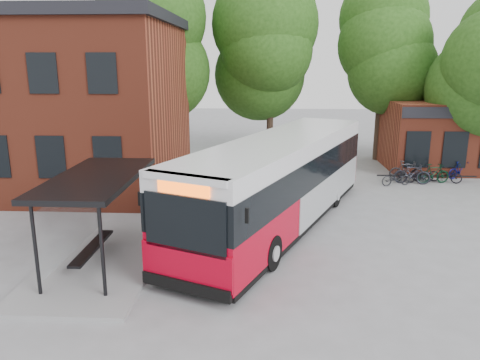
{
  "coord_description": "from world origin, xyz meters",
  "views": [
    {
      "loc": [
        0.63,
        -14.62,
        6.24
      ],
      "look_at": [
        -0.24,
        2.1,
        2.0
      ],
      "focal_mm": 35.0,
      "sensor_mm": 36.0,
      "label": 1
    }
  ],
  "objects_px": {
    "bicycle_1": "(407,171)",
    "bicycle_2": "(407,174)",
    "bicycle_5": "(433,174)",
    "bicycle_4": "(420,175)",
    "bicycle_6": "(445,174)",
    "bus_shelter": "(99,220)",
    "city_bus": "(280,183)",
    "bicycle_3": "(412,174)",
    "bicycle_7": "(460,170)",
    "bicycle_0": "(396,178)"
  },
  "relations": [
    {
      "from": "bicycle_1",
      "to": "bicycle_2",
      "type": "height_order",
      "value": "bicycle_1"
    },
    {
      "from": "bicycle_5",
      "to": "bicycle_4",
      "type": "bearing_deg",
      "value": 58.49
    },
    {
      "from": "bicycle_6",
      "to": "bus_shelter",
      "type": "bearing_deg",
      "value": 150.32
    },
    {
      "from": "bicycle_1",
      "to": "city_bus",
      "type": "bearing_deg",
      "value": 144.38
    },
    {
      "from": "bicycle_1",
      "to": "bicycle_3",
      "type": "relative_size",
      "value": 0.98
    },
    {
      "from": "bicycle_3",
      "to": "bicycle_7",
      "type": "xyz_separation_m",
      "value": [
        3.0,
        1.35,
        -0.07
      ]
    },
    {
      "from": "city_bus",
      "to": "bicycle_6",
      "type": "xyz_separation_m",
      "value": [
        8.99,
        7.2,
        -1.29
      ]
    },
    {
      "from": "bicycle_7",
      "to": "bicycle_1",
      "type": "bearing_deg",
      "value": 75.93
    },
    {
      "from": "bicycle_7",
      "to": "bicycle_5",
      "type": "bearing_deg",
      "value": 97.71
    },
    {
      "from": "bus_shelter",
      "to": "bicycle_2",
      "type": "relative_size",
      "value": 4.45
    },
    {
      "from": "bus_shelter",
      "to": "bicycle_4",
      "type": "bearing_deg",
      "value": 39.29
    },
    {
      "from": "bicycle_0",
      "to": "bicycle_2",
      "type": "bearing_deg",
      "value": -57.02
    },
    {
      "from": "bicycle_4",
      "to": "bicycle_0",
      "type": "bearing_deg",
      "value": 104.77
    },
    {
      "from": "city_bus",
      "to": "bicycle_4",
      "type": "height_order",
      "value": "city_bus"
    },
    {
      "from": "bicycle_4",
      "to": "bicycle_3",
      "type": "bearing_deg",
      "value": 112.59
    },
    {
      "from": "bicycle_4",
      "to": "bicycle_2",
      "type": "bearing_deg",
      "value": 57.35
    },
    {
      "from": "bicycle_4",
      "to": "bicycle_7",
      "type": "bearing_deg",
      "value": -81.53
    },
    {
      "from": "bicycle_0",
      "to": "bicycle_6",
      "type": "relative_size",
      "value": 0.98
    },
    {
      "from": "bicycle_7",
      "to": "bus_shelter",
      "type": "bearing_deg",
      "value": 102.13
    },
    {
      "from": "city_bus",
      "to": "bicycle_0",
      "type": "height_order",
      "value": "city_bus"
    },
    {
      "from": "city_bus",
      "to": "bicycle_1",
      "type": "distance_m",
      "value": 10.38
    },
    {
      "from": "bus_shelter",
      "to": "bicycle_7",
      "type": "xyz_separation_m",
      "value": [
        15.9,
        11.96,
        -0.97
      ]
    },
    {
      "from": "bicycle_2",
      "to": "bicycle_4",
      "type": "distance_m",
      "value": 0.64
    },
    {
      "from": "city_bus",
      "to": "bicycle_7",
      "type": "height_order",
      "value": "city_bus"
    },
    {
      "from": "bicycle_2",
      "to": "bicycle_1",
      "type": "bearing_deg",
      "value": -4.47
    },
    {
      "from": "bicycle_5",
      "to": "bicycle_7",
      "type": "bearing_deg",
      "value": -69.33
    },
    {
      "from": "bicycle_2",
      "to": "bicycle_3",
      "type": "xyz_separation_m",
      "value": [
        0.05,
        -0.61,
        0.14
      ]
    },
    {
      "from": "bus_shelter",
      "to": "bicycle_3",
      "type": "relative_size",
      "value": 3.81
    },
    {
      "from": "city_bus",
      "to": "bicycle_4",
      "type": "distance_m",
      "value": 10.57
    },
    {
      "from": "bicycle_0",
      "to": "bicycle_4",
      "type": "xyz_separation_m",
      "value": [
        1.46,
        0.77,
        -0.01
      ]
    },
    {
      "from": "bus_shelter",
      "to": "city_bus",
      "type": "relative_size",
      "value": 0.51
    },
    {
      "from": "bicycle_0",
      "to": "bicycle_7",
      "type": "distance_m",
      "value": 4.28
    },
    {
      "from": "bicycle_1",
      "to": "bicycle_5",
      "type": "height_order",
      "value": "bicycle_1"
    },
    {
      "from": "city_bus",
      "to": "bicycle_7",
      "type": "xyz_separation_m",
      "value": [
        10.12,
        8.11,
        -1.25
      ]
    },
    {
      "from": "bicycle_3",
      "to": "bicycle_4",
      "type": "bearing_deg",
      "value": -44.0
    },
    {
      "from": "bicycle_0",
      "to": "bicycle_6",
      "type": "xyz_separation_m",
      "value": [
        2.78,
        0.81,
        0.01
      ]
    },
    {
      "from": "bicycle_3",
      "to": "city_bus",
      "type": "bearing_deg",
      "value": 144.04
    },
    {
      "from": "bicycle_4",
      "to": "bicycle_7",
      "type": "distance_m",
      "value": 2.64
    },
    {
      "from": "bus_shelter",
      "to": "bicycle_6",
      "type": "xyz_separation_m",
      "value": [
        14.77,
        11.04,
        -1.01
      ]
    },
    {
      "from": "bicycle_3",
      "to": "bus_shelter",
      "type": "bearing_deg",
      "value": 139.95
    },
    {
      "from": "bicycle_2",
      "to": "bicycle_7",
      "type": "xyz_separation_m",
      "value": [
        3.05,
        0.74,
        0.07
      ]
    },
    {
      "from": "bus_shelter",
      "to": "city_bus",
      "type": "bearing_deg",
      "value": 33.64
    },
    {
      "from": "bicycle_3",
      "to": "bicycle_7",
      "type": "distance_m",
      "value": 3.29
    },
    {
      "from": "bus_shelter",
      "to": "bicycle_1",
      "type": "height_order",
      "value": "bus_shelter"
    },
    {
      "from": "city_bus",
      "to": "bicycle_4",
      "type": "bearing_deg",
      "value": 66.45
    },
    {
      "from": "bicycle_2",
      "to": "bicycle_6",
      "type": "relative_size",
      "value": 0.94
    },
    {
      "from": "bicycle_0",
      "to": "bicycle_4",
      "type": "height_order",
      "value": "bicycle_0"
    },
    {
      "from": "city_bus",
      "to": "bicycle_5",
      "type": "xyz_separation_m",
      "value": [
        8.27,
        6.94,
        -1.2
      ]
    },
    {
      "from": "bicycle_0",
      "to": "bicycle_7",
      "type": "relative_size",
      "value": 1.01
    },
    {
      "from": "bicycle_4",
      "to": "city_bus",
      "type": "bearing_deg",
      "value": 120.12
    }
  ]
}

